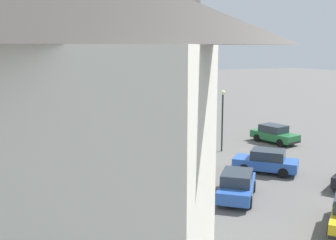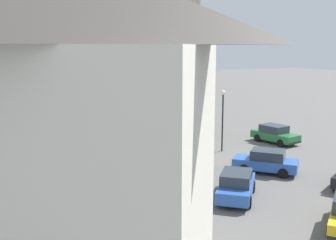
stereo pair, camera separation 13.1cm
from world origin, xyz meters
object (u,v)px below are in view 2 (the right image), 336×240
at_px(pedestrian, 103,168).
at_px(tree, 142,85).
at_px(car_green_alley, 54,149).
at_px(lamp_post, 223,111).
at_px(building_terrace_right, 42,138).
at_px(car_white_side, 266,161).
at_px(car_blue_kerb, 275,134).
at_px(car_red_corner, 236,185).
at_px(clock_tower, 168,4).
at_px(road_sign, 146,159).

relative_size(pedestrian, tree, 0.23).
relative_size(car_green_alley, lamp_post, 0.86).
bearing_deg(tree, building_terrace_right, -27.28).
height_order(tree, lamp_post, tree).
distance_m(car_white_side, tree, 14.65).
bearing_deg(car_blue_kerb, building_terrace_right, -53.35).
height_order(car_white_side, pedestrian, pedestrian).
height_order(car_green_alley, building_terrace_right, building_terrace_right).
height_order(pedestrian, lamp_post, lamp_post).
relative_size(car_blue_kerb, pedestrian, 2.60).
height_order(car_blue_kerb, pedestrian, pedestrian).
height_order(car_white_side, car_green_alley, same).
height_order(car_green_alley, pedestrian, pedestrian).
bearing_deg(building_terrace_right, car_red_corner, 119.26).
relative_size(car_green_alley, pedestrian, 2.47).
height_order(clock_tower, pedestrian, clock_tower).
bearing_deg(building_terrace_right, clock_tower, 143.54).
distance_m(clock_tower, pedestrian, 11.64).
xyz_separation_m(car_blue_kerb, car_white_side, (6.60, -6.02, 0.00)).
relative_size(car_blue_kerb, car_red_corner, 1.04).
distance_m(car_white_side, lamp_post, 6.47).
distance_m(lamp_post, road_sign, 10.69).
distance_m(car_blue_kerb, building_terrace_right, 26.88).
xyz_separation_m(car_white_side, road_sign, (-0.02, -8.46, 1.14)).
bearing_deg(lamp_post, car_blue_kerb, 96.43).
relative_size(car_green_alley, road_sign, 1.49).
relative_size(tree, lamp_post, 1.50).
xyz_separation_m(building_terrace_right, lamp_post, (-15.14, 15.52, -2.36)).
bearing_deg(car_white_side, road_sign, -90.15).
relative_size(car_green_alley, tree, 0.57).
xyz_separation_m(car_green_alley, road_sign, (9.09, 3.68, 1.14)).
xyz_separation_m(tree, road_sign, (13.65, -5.05, -2.87)).
bearing_deg(building_terrace_right, road_sign, 143.82).
bearing_deg(car_white_side, building_terrace_right, -58.84).
distance_m(car_red_corner, pedestrian, 7.97).
relative_size(car_red_corner, pedestrian, 2.50).
bearing_deg(car_white_side, clock_tower, -133.72).
relative_size(car_blue_kerb, lamp_post, 0.90).
xyz_separation_m(car_green_alley, lamp_post, (3.16, 12.46, 2.50)).
bearing_deg(clock_tower, car_green_alley, -121.39).
bearing_deg(car_red_corner, car_white_side, 125.50).
xyz_separation_m(car_red_corner, car_white_side, (-3.14, 4.40, 0.00)).
bearing_deg(clock_tower, car_blue_kerb, 99.78).
bearing_deg(lamp_post, tree, -154.20).
relative_size(car_blue_kerb, building_terrace_right, 0.38).
bearing_deg(pedestrian, lamp_post, 109.66).
relative_size(car_red_corner, lamp_post, 0.87).
height_order(tree, building_terrace_right, building_terrace_right).
distance_m(tree, road_sign, 14.84).
bearing_deg(lamp_post, clock_tower, -76.66).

